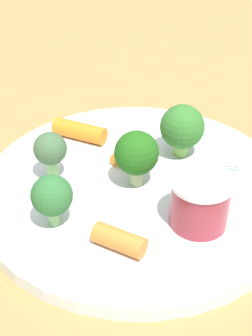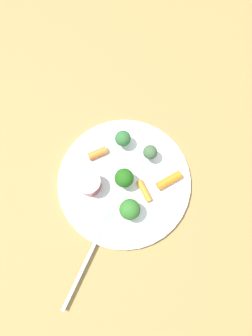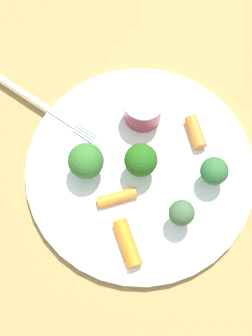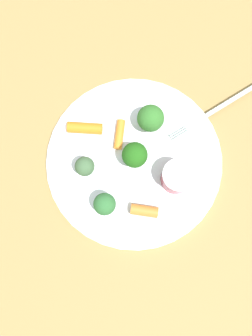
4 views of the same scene
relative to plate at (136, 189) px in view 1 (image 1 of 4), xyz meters
The scene contains 10 objects.
ground_plane 0.01m from the plate, ahead, with size 2.40×2.40×0.00m, color olive.
plate is the anchor object (origin of this frame).
sauce_cup 0.07m from the plate, 28.44° to the right, with size 0.05×0.05×0.04m.
broccoli_floret_0 0.08m from the plate, 169.48° to the right, with size 0.03×0.03×0.04m.
broccoli_floret_1 0.04m from the plate, 134.62° to the right, with size 0.04×0.04×0.05m.
broccoli_floret_2 0.09m from the plate, 123.57° to the right, with size 0.03×0.03×0.04m.
broccoli_floret_3 0.07m from the plate, 64.75° to the left, with size 0.04×0.04×0.05m.
carrot_stick_0 0.05m from the plate, 117.79° to the left, with size 0.01×0.01×0.04m, color orange.
carrot_stick_1 0.08m from the plate, 82.02° to the right, with size 0.02×0.02×0.04m, color orange.
carrot_stick_2 0.09m from the plate, 144.99° to the left, with size 0.02×0.02×0.05m, color orange.
Camera 1 is at (0.10, -0.32, 0.27)m, focal length 53.25 mm.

